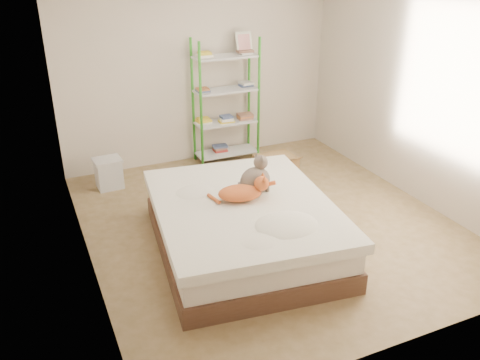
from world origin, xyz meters
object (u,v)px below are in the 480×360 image
bed (243,226)px  shelf_unit (226,101)px  orange_cat (240,191)px  white_bin (109,173)px  cardboard_box (276,168)px  grey_cat (255,175)px

bed → shelf_unit: bearing=78.3°
shelf_unit → orange_cat: bearing=-109.6°
bed → white_bin: size_ratio=5.89×
cardboard_box → white_bin: (-2.00, 0.67, 0.02)m
orange_cat → cardboard_box: orange_cat is taller
orange_cat → cardboard_box: 1.73m
bed → orange_cat: 0.37m
bed → grey_cat: (0.19, 0.15, 0.46)m
grey_cat → shelf_unit: (0.58, 2.13, 0.12)m
cardboard_box → white_bin: cardboard_box is taller
orange_cat → white_bin: bearing=131.3°
shelf_unit → white_bin: (-1.72, -0.28, -0.65)m
orange_cat → white_bin: 2.20m
white_bin → orange_cat: bearing=-64.5°
orange_cat → shelf_unit: shelf_unit is taller
shelf_unit → cardboard_box: shelf_unit is taller
grey_cat → cardboard_box: (0.86, 1.18, -0.55)m
orange_cat → cardboard_box: size_ratio=1.03×
shelf_unit → white_bin: bearing=-170.8°
bed → shelf_unit: shelf_unit is taller
cardboard_box → shelf_unit: bearing=105.5°
shelf_unit → grey_cat: bearing=-105.3°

